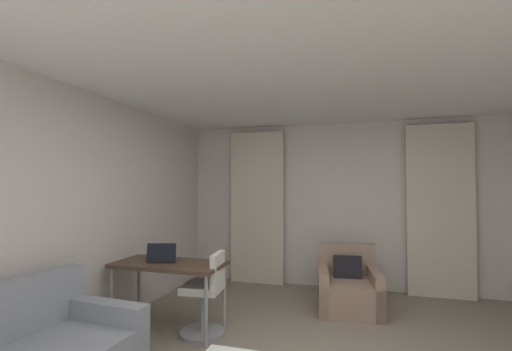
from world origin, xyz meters
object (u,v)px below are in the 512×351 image
Objects in this scene: armchair at (348,289)px; desk at (169,269)px; laptop at (163,258)px; desk_chair at (206,298)px.

armchair is 2.31m from desk.
laptop is at bearing -148.12° from armchair.
desk is at bearing -177.53° from desk_chair.
armchair is at bearing 33.08° from desk.
armchair is at bearing 39.82° from desk_chair.
laptop reaches higher than desk.
laptop is (-0.52, -0.01, 0.40)m from desk_chair.
armchair is 1.91m from desk_chair.
laptop is (-0.08, 0.01, 0.12)m from desk.
desk_chair is 0.66m from laptop.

